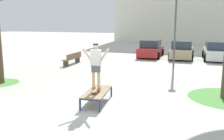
{
  "coord_description": "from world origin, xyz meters",
  "views": [
    {
      "loc": [
        3.82,
        -7.61,
        2.98
      ],
      "look_at": [
        -0.08,
        2.06,
        1.0
      ],
      "focal_mm": 40.25,
      "sensor_mm": 36.0,
      "label": 1
    }
  ],
  "objects_px": {
    "skater": "(96,63)",
    "car_red": "(151,49)",
    "car_white": "(216,51)",
    "skateboard": "(96,90)",
    "car_tan": "(182,50)",
    "skate_box": "(97,92)",
    "park_bench": "(73,58)",
    "light_post": "(176,9)"
  },
  "relations": [
    {
      "from": "skater",
      "to": "car_red",
      "type": "height_order",
      "value": "skater"
    },
    {
      "from": "skater",
      "to": "car_white",
      "type": "distance_m",
      "value": 14.33
    },
    {
      "from": "skateboard",
      "to": "car_white",
      "type": "bearing_deg",
      "value": 73.29
    },
    {
      "from": "skater",
      "to": "car_tan",
      "type": "relative_size",
      "value": 0.39
    },
    {
      "from": "skate_box",
      "to": "park_bench",
      "type": "xyz_separation_m",
      "value": [
        -5.45,
        7.39,
        0.03
      ]
    },
    {
      "from": "skate_box",
      "to": "park_bench",
      "type": "bearing_deg",
      "value": 126.42
    },
    {
      "from": "skate_box",
      "to": "car_white",
      "type": "height_order",
      "value": "car_white"
    },
    {
      "from": "skate_box",
      "to": "car_red",
      "type": "relative_size",
      "value": 0.47
    },
    {
      "from": "skate_box",
      "to": "car_tan",
      "type": "height_order",
      "value": "car_tan"
    },
    {
      "from": "skate_box",
      "to": "park_bench",
      "type": "height_order",
      "value": "park_bench"
    },
    {
      "from": "skate_box",
      "to": "light_post",
      "type": "distance_m",
      "value": 9.46
    },
    {
      "from": "skateboard",
      "to": "light_post",
      "type": "distance_m",
      "value": 9.51
    },
    {
      "from": "car_red",
      "to": "car_white",
      "type": "xyz_separation_m",
      "value": [
        5.29,
        0.09,
        0.0
      ]
    },
    {
      "from": "light_post",
      "to": "skate_box",
      "type": "bearing_deg",
      "value": -99.97
    },
    {
      "from": "skateboard",
      "to": "park_bench",
      "type": "xyz_separation_m",
      "value": [
        -5.47,
        7.49,
        -0.09
      ]
    },
    {
      "from": "car_tan",
      "to": "park_bench",
      "type": "bearing_deg",
      "value": -138.81
    },
    {
      "from": "car_red",
      "to": "car_tan",
      "type": "height_order",
      "value": "same"
    },
    {
      "from": "light_post",
      "to": "skater",
      "type": "bearing_deg",
      "value": -99.75
    },
    {
      "from": "skater",
      "to": "park_bench",
      "type": "bearing_deg",
      "value": 126.15
    },
    {
      "from": "park_bench",
      "to": "skate_box",
      "type": "bearing_deg",
      "value": -53.58
    },
    {
      "from": "skate_box",
      "to": "car_tan",
      "type": "bearing_deg",
      "value": 83.71
    },
    {
      "from": "car_tan",
      "to": "park_bench",
      "type": "xyz_separation_m",
      "value": [
        -6.94,
        -6.07,
        -0.24
      ]
    },
    {
      "from": "car_red",
      "to": "car_tan",
      "type": "distance_m",
      "value": 2.65
    },
    {
      "from": "car_red",
      "to": "light_post",
      "type": "xyz_separation_m",
      "value": [
        2.69,
        -4.82,
        3.13
      ]
    },
    {
      "from": "car_red",
      "to": "light_post",
      "type": "distance_m",
      "value": 6.35
    },
    {
      "from": "park_bench",
      "to": "skater",
      "type": "bearing_deg",
      "value": -53.85
    },
    {
      "from": "skateboard",
      "to": "car_white",
      "type": "relative_size",
      "value": 0.19
    },
    {
      "from": "skate_box",
      "to": "car_red",
      "type": "height_order",
      "value": "car_red"
    },
    {
      "from": "light_post",
      "to": "car_tan",
      "type": "bearing_deg",
      "value": 90.53
    },
    {
      "from": "park_bench",
      "to": "car_white",
      "type": "bearing_deg",
      "value": 32.96
    },
    {
      "from": "car_tan",
      "to": "skate_box",
      "type": "bearing_deg",
      "value": -96.29
    },
    {
      "from": "car_red",
      "to": "park_bench",
      "type": "height_order",
      "value": "car_red"
    },
    {
      "from": "skater",
      "to": "light_post",
      "type": "distance_m",
      "value": 9.21
    },
    {
      "from": "skate_box",
      "to": "car_white",
      "type": "distance_m",
      "value": 14.22
    },
    {
      "from": "skate_box",
      "to": "park_bench",
      "type": "distance_m",
      "value": 9.18
    },
    {
      "from": "car_tan",
      "to": "car_white",
      "type": "height_order",
      "value": "same"
    },
    {
      "from": "skateboard",
      "to": "skater",
      "type": "height_order",
      "value": "skater"
    },
    {
      "from": "skater",
      "to": "light_post",
      "type": "xyz_separation_m",
      "value": [
        1.51,
        8.79,
        2.29
      ]
    },
    {
      "from": "car_tan",
      "to": "park_bench",
      "type": "distance_m",
      "value": 9.22
    },
    {
      "from": "skate_box",
      "to": "skateboard",
      "type": "distance_m",
      "value": 0.16
    },
    {
      "from": "car_white",
      "to": "car_tan",
      "type": "bearing_deg",
      "value": -176.9
    },
    {
      "from": "park_bench",
      "to": "light_post",
      "type": "height_order",
      "value": "light_post"
    }
  ]
}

